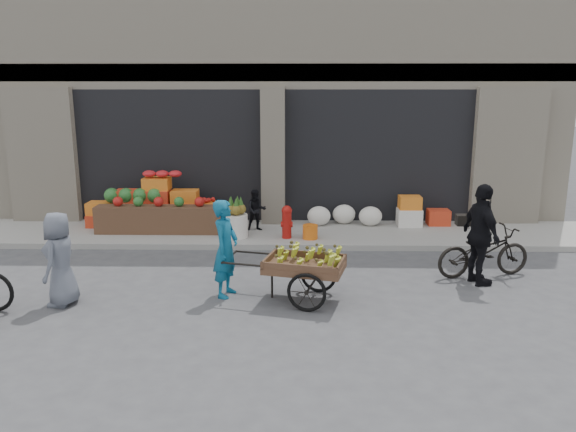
{
  "coord_description": "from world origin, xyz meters",
  "views": [
    {
      "loc": [
        0.6,
        -8.05,
        3.28
      ],
      "look_at": [
        0.42,
        1.4,
        1.1
      ],
      "focal_mm": 35.0,
      "sensor_mm": 36.0,
      "label": 1
    }
  ],
  "objects_px": {
    "banana_cart": "(302,263)",
    "vendor_woman": "(226,248)",
    "pineapple_bin": "(236,226)",
    "fire_hydrant": "(287,221)",
    "seated_person": "(256,210)",
    "cyclist": "(481,235)",
    "vendor_grey": "(60,259)",
    "bicycle": "(483,252)",
    "orange_bucket": "(310,232)"
  },
  "relations": [
    {
      "from": "fire_hydrant",
      "to": "vendor_grey",
      "type": "distance_m",
      "value": 4.88
    },
    {
      "from": "pineapple_bin",
      "to": "fire_hydrant",
      "type": "relative_size",
      "value": 0.73
    },
    {
      "from": "cyclist",
      "to": "vendor_grey",
      "type": "bearing_deg",
      "value": 86.3
    },
    {
      "from": "pineapple_bin",
      "to": "orange_bucket",
      "type": "distance_m",
      "value": 1.61
    },
    {
      "from": "seated_person",
      "to": "vendor_woman",
      "type": "bearing_deg",
      "value": -103.1
    },
    {
      "from": "bicycle",
      "to": "pineapple_bin",
      "type": "bearing_deg",
      "value": 52.66
    },
    {
      "from": "seated_person",
      "to": "vendor_grey",
      "type": "height_order",
      "value": "vendor_grey"
    },
    {
      "from": "banana_cart",
      "to": "cyclist",
      "type": "height_order",
      "value": "cyclist"
    },
    {
      "from": "vendor_woman",
      "to": "seated_person",
      "type": "bearing_deg",
      "value": 11.94
    },
    {
      "from": "orange_bucket",
      "to": "cyclist",
      "type": "xyz_separation_m",
      "value": [
        2.81,
        -2.42,
        0.59
      ]
    },
    {
      "from": "banana_cart",
      "to": "vendor_grey",
      "type": "height_order",
      "value": "vendor_grey"
    },
    {
      "from": "vendor_woman",
      "to": "vendor_grey",
      "type": "relative_size",
      "value": 1.07
    },
    {
      "from": "orange_bucket",
      "to": "vendor_woman",
      "type": "height_order",
      "value": "vendor_woman"
    },
    {
      "from": "vendor_woman",
      "to": "vendor_grey",
      "type": "height_order",
      "value": "vendor_woman"
    },
    {
      "from": "orange_bucket",
      "to": "cyclist",
      "type": "bearing_deg",
      "value": -40.72
    },
    {
      "from": "banana_cart",
      "to": "vendor_woman",
      "type": "distance_m",
      "value": 1.23
    },
    {
      "from": "seated_person",
      "to": "banana_cart",
      "type": "height_order",
      "value": "seated_person"
    },
    {
      "from": "banana_cart",
      "to": "vendor_grey",
      "type": "xyz_separation_m",
      "value": [
        -3.68,
        -0.23,
        0.11
      ]
    },
    {
      "from": "seated_person",
      "to": "cyclist",
      "type": "height_order",
      "value": "cyclist"
    },
    {
      "from": "fire_hydrant",
      "to": "orange_bucket",
      "type": "xyz_separation_m",
      "value": [
        0.5,
        -0.05,
        -0.23
      ]
    },
    {
      "from": "orange_bucket",
      "to": "bicycle",
      "type": "xyz_separation_m",
      "value": [
        3.01,
        -2.02,
        0.18
      ]
    },
    {
      "from": "banana_cart",
      "to": "vendor_woman",
      "type": "relative_size",
      "value": 1.38
    },
    {
      "from": "banana_cart",
      "to": "vendor_grey",
      "type": "bearing_deg",
      "value": -162.58
    },
    {
      "from": "orange_bucket",
      "to": "banana_cart",
      "type": "relative_size",
      "value": 0.15
    },
    {
      "from": "orange_bucket",
      "to": "vendor_grey",
      "type": "height_order",
      "value": "vendor_grey"
    },
    {
      "from": "orange_bucket",
      "to": "seated_person",
      "type": "bearing_deg",
      "value": 149.74
    },
    {
      "from": "pineapple_bin",
      "to": "vendor_woman",
      "type": "distance_m",
      "value": 3.17
    },
    {
      "from": "vendor_grey",
      "to": "bicycle",
      "type": "distance_m",
      "value": 7.04
    },
    {
      "from": "seated_person",
      "to": "bicycle",
      "type": "distance_m",
      "value": 5.01
    },
    {
      "from": "pineapple_bin",
      "to": "vendor_woman",
      "type": "relative_size",
      "value": 0.33
    },
    {
      "from": "seated_person",
      "to": "vendor_grey",
      "type": "distance_m",
      "value": 4.96
    },
    {
      "from": "pineapple_bin",
      "to": "vendor_grey",
      "type": "height_order",
      "value": "vendor_grey"
    },
    {
      "from": "vendor_woman",
      "to": "pineapple_bin",
      "type": "bearing_deg",
      "value": 18.65
    },
    {
      "from": "orange_bucket",
      "to": "vendor_grey",
      "type": "bearing_deg",
      "value": -138.11
    },
    {
      "from": "pineapple_bin",
      "to": "seated_person",
      "type": "relative_size",
      "value": 0.56
    },
    {
      "from": "cyclist",
      "to": "seated_person",
      "type": "bearing_deg",
      "value": 39.46
    },
    {
      "from": "vendor_grey",
      "to": "bicycle",
      "type": "relative_size",
      "value": 0.85
    },
    {
      "from": "seated_person",
      "to": "fire_hydrant",
      "type": "bearing_deg",
      "value": -52.88
    },
    {
      "from": "orange_bucket",
      "to": "cyclist",
      "type": "distance_m",
      "value": 3.75
    },
    {
      "from": "fire_hydrant",
      "to": "banana_cart",
      "type": "relative_size",
      "value": 0.33
    },
    {
      "from": "bicycle",
      "to": "vendor_grey",
      "type": "bearing_deg",
      "value": 89.27
    },
    {
      "from": "pineapple_bin",
      "to": "bicycle",
      "type": "xyz_separation_m",
      "value": [
        4.61,
        -2.12,
        0.08
      ]
    },
    {
      "from": "vendor_woman",
      "to": "vendor_grey",
      "type": "bearing_deg",
      "value": 115.04
    },
    {
      "from": "banana_cart",
      "to": "bicycle",
      "type": "distance_m",
      "value": 3.44
    },
    {
      "from": "pineapple_bin",
      "to": "fire_hydrant",
      "type": "xyz_separation_m",
      "value": [
        1.1,
        -0.05,
        0.13
      ]
    },
    {
      "from": "fire_hydrant",
      "to": "orange_bucket",
      "type": "relative_size",
      "value": 2.22
    },
    {
      "from": "banana_cart",
      "to": "bicycle",
      "type": "bearing_deg",
      "value": 34.76
    },
    {
      "from": "banana_cart",
      "to": "vendor_grey",
      "type": "relative_size",
      "value": 1.49
    },
    {
      "from": "fire_hydrant",
      "to": "cyclist",
      "type": "bearing_deg",
      "value": -36.71
    },
    {
      "from": "fire_hydrant",
      "to": "seated_person",
      "type": "height_order",
      "value": "seated_person"
    }
  ]
}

